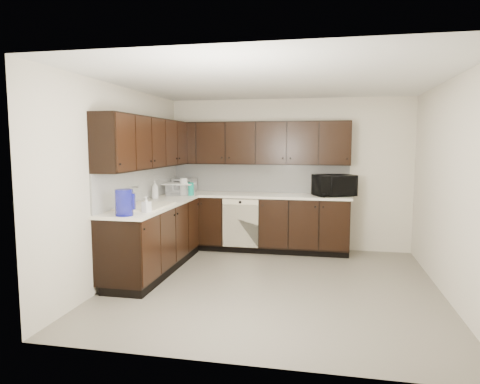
# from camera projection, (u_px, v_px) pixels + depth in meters

# --- Properties ---
(floor) EXTENTS (4.00, 4.00, 0.00)m
(floor) POSITION_uv_depth(u_px,v_px,m) (273.00, 285.00, 5.36)
(floor) COLOR gray
(floor) RESTS_ON ground
(ceiling) EXTENTS (4.00, 4.00, 0.00)m
(ceiling) POSITION_uv_depth(u_px,v_px,m) (275.00, 81.00, 5.08)
(ceiling) COLOR white
(ceiling) RESTS_ON wall_back
(wall_back) EXTENTS (4.00, 0.02, 2.50)m
(wall_back) POSITION_uv_depth(u_px,v_px,m) (288.00, 174.00, 7.17)
(wall_back) COLOR beige
(wall_back) RESTS_ON floor
(wall_left) EXTENTS (0.02, 4.00, 2.50)m
(wall_left) POSITION_uv_depth(u_px,v_px,m) (122.00, 183.00, 5.61)
(wall_left) COLOR beige
(wall_left) RESTS_ON floor
(wall_right) EXTENTS (0.02, 4.00, 2.50)m
(wall_right) POSITION_uv_depth(u_px,v_px,m) (450.00, 189.00, 4.83)
(wall_right) COLOR beige
(wall_right) RESTS_ON floor
(wall_front) EXTENTS (4.00, 0.02, 2.50)m
(wall_front) POSITION_uv_depth(u_px,v_px,m) (243.00, 211.00, 3.27)
(wall_front) COLOR beige
(wall_front) RESTS_ON floor
(lower_cabinets) EXTENTS (3.00, 2.80, 0.90)m
(lower_cabinets) POSITION_uv_depth(u_px,v_px,m) (217.00, 231.00, 6.59)
(lower_cabinets) COLOR black
(lower_cabinets) RESTS_ON floor
(countertop) EXTENTS (3.03, 2.83, 0.04)m
(countertop) POSITION_uv_depth(u_px,v_px,m) (217.00, 199.00, 6.53)
(countertop) COLOR white
(countertop) RESTS_ON lower_cabinets
(backsplash) EXTENTS (3.00, 2.80, 0.48)m
(backsplash) POSITION_uv_depth(u_px,v_px,m) (207.00, 181.00, 6.75)
(backsplash) COLOR silver
(backsplash) RESTS_ON countertop
(upper_cabinets) EXTENTS (3.00, 2.80, 0.70)m
(upper_cabinets) POSITION_uv_depth(u_px,v_px,m) (212.00, 143.00, 6.55)
(upper_cabinets) COLOR black
(upper_cabinets) RESTS_ON wall_back
(dishwasher) EXTENTS (0.58, 0.04, 0.78)m
(dishwasher) POSITION_uv_depth(u_px,v_px,m) (240.00, 220.00, 6.81)
(dishwasher) COLOR #EDE3C2
(dishwasher) RESTS_ON lower_cabinets
(sink) EXTENTS (0.54, 0.82, 0.42)m
(sink) POSITION_uv_depth(u_px,v_px,m) (145.00, 211.00, 5.58)
(sink) COLOR #EDE3C2
(sink) RESTS_ON countertop
(microwave) EXTENTS (0.72, 0.63, 0.33)m
(microwave) POSITION_uv_depth(u_px,v_px,m) (334.00, 185.00, 6.72)
(microwave) COLOR black
(microwave) RESTS_ON countertop
(soap_bottle_a) EXTENTS (0.11, 0.11, 0.19)m
(soap_bottle_a) POSITION_uv_depth(u_px,v_px,m) (146.00, 204.00, 5.11)
(soap_bottle_a) COLOR gray
(soap_bottle_a) RESTS_ON countertop
(soap_bottle_b) EXTENTS (0.11, 0.11, 0.27)m
(soap_bottle_b) POSITION_uv_depth(u_px,v_px,m) (155.00, 190.00, 6.38)
(soap_bottle_b) COLOR gray
(soap_bottle_b) RESTS_ON countertop
(toaster_oven) EXTENTS (0.38, 0.29, 0.23)m
(toaster_oven) POSITION_uv_depth(u_px,v_px,m) (185.00, 185.00, 7.32)
(toaster_oven) COLOR #BEBDC0
(toaster_oven) RESTS_ON countertop
(storage_bin) EXTENTS (0.56, 0.50, 0.18)m
(storage_bin) POSITION_uv_depth(u_px,v_px,m) (179.00, 189.00, 6.89)
(storage_bin) COLOR silver
(storage_bin) RESTS_ON countertop
(blue_pitcher) EXTENTS (0.26, 0.26, 0.30)m
(blue_pitcher) POSITION_uv_depth(u_px,v_px,m) (124.00, 203.00, 4.87)
(blue_pitcher) COLOR #101294
(blue_pitcher) RESTS_ON countertop
(teal_tumbler) EXTENTS (0.10, 0.10, 0.21)m
(teal_tumbler) POSITION_uv_depth(u_px,v_px,m) (191.00, 189.00, 6.79)
(teal_tumbler) COLOR #0D917A
(teal_tumbler) RESTS_ON countertop
(paper_towel_roll) EXTENTS (0.14, 0.14, 0.27)m
(paper_towel_roll) POSITION_uv_depth(u_px,v_px,m) (184.00, 187.00, 6.87)
(paper_towel_roll) COLOR silver
(paper_towel_roll) RESTS_ON countertop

